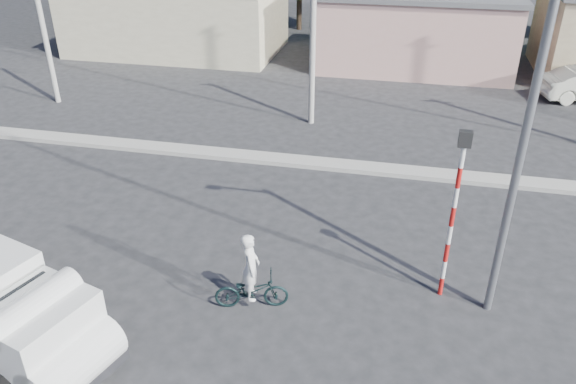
% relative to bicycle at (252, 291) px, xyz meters
% --- Properties ---
extents(ground_plane, '(120.00, 120.00, 0.00)m').
position_rel_bicycle_xyz_m(ground_plane, '(1.23, -0.05, -0.46)').
color(ground_plane, '#272729').
rests_on(ground_plane, ground).
extents(median, '(40.00, 0.80, 0.16)m').
position_rel_bicycle_xyz_m(median, '(1.23, 7.95, -0.38)').
color(median, '#99968E').
rests_on(median, ground).
extents(bicycle, '(1.86, 1.04, 0.92)m').
position_rel_bicycle_xyz_m(bicycle, '(0.00, 0.00, 0.00)').
color(bicycle, black).
rests_on(bicycle, ground).
extents(cyclist, '(0.56, 0.72, 1.73)m').
position_rel_bicycle_xyz_m(cyclist, '(0.00, 0.00, 0.40)').
color(cyclist, white).
rests_on(cyclist, ground).
extents(traffic_pole, '(0.28, 0.18, 4.36)m').
position_rel_bicycle_xyz_m(traffic_pole, '(4.43, 1.45, 2.13)').
color(traffic_pole, red).
rests_on(traffic_pole, ground).
extents(streetlight, '(2.34, 0.22, 9.00)m').
position_rel_bicycle_xyz_m(streetlight, '(5.37, 1.15, 4.50)').
color(streetlight, slate).
rests_on(streetlight, ground).
extents(building_row, '(37.80, 7.30, 4.44)m').
position_rel_bicycle_xyz_m(building_row, '(2.33, 21.95, 1.67)').
color(building_row, '#C1B692').
rests_on(building_row, ground).
extents(utility_poles, '(35.40, 0.24, 8.00)m').
position_rel_bicycle_xyz_m(utility_poles, '(4.48, 11.95, 3.61)').
color(utility_poles, '#99968E').
rests_on(utility_poles, ground).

